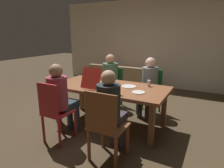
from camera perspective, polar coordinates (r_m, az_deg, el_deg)
ground_plane at (r=3.70m, az=-0.75°, el=-11.67°), size 20.00×20.00×0.00m
back_wall at (r=6.24m, az=13.48°, el=11.41°), size 6.72×0.12×2.65m
dining_table at (r=3.45m, az=-0.78°, el=-1.80°), size 2.04×0.98×0.74m
chair_0 at (r=3.05m, az=-16.60°, el=-7.53°), size 0.38×0.43×0.96m
person_0 at (r=3.09m, az=-14.81°, el=-3.41°), size 0.30×0.53×1.21m
chair_1 at (r=2.50m, az=-2.03°, el=-11.98°), size 0.46×0.42×0.97m
person_1 at (r=2.54m, az=-0.36°, el=-6.93°), size 0.30×0.50×1.21m
chair_2 at (r=4.15m, az=11.25°, el=-1.47°), size 0.44×0.39×0.91m
person_2 at (r=3.96m, az=10.76°, el=0.60°), size 0.32×0.53×1.18m
chair_3 at (r=4.47m, az=0.03°, el=-0.36°), size 0.44×0.45×0.88m
person_3 at (r=4.29m, az=-0.87°, el=2.11°), size 0.34×0.55×1.20m
pizza_box_0 at (r=3.39m, az=-4.38°, el=0.08°), size 0.35×0.48×0.35m
plate_0 at (r=3.08m, az=7.79°, el=-2.44°), size 0.21×0.21×0.01m
plate_1 at (r=3.40m, az=4.97°, el=-0.70°), size 0.26×0.26×0.01m
drinking_glass_0 at (r=3.45m, az=10.76°, el=0.20°), size 0.06×0.06×0.11m
drinking_glass_1 at (r=2.93m, az=1.78°, el=-2.01°), size 0.07×0.07×0.12m
drinking_glass_2 at (r=3.87m, az=-1.94°, el=2.07°), size 0.08×0.08×0.12m
drinking_glass_3 at (r=3.96m, az=-3.53°, el=2.48°), size 0.07×0.07×0.14m
couch at (r=6.02m, az=2.89°, el=1.46°), size 1.88×0.91×0.72m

